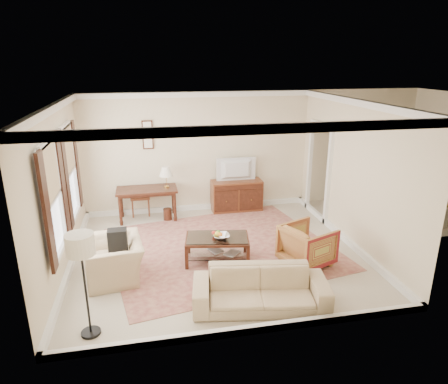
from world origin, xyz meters
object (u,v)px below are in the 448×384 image
object	(u,v)px
club_armchair	(114,253)
writing_desk	(147,193)
sideboard	(237,195)
coffee_table	(217,242)
tv	(237,163)
sofa	(261,283)
striped_armchair	(307,243)

from	to	relation	value
club_armchair	writing_desk	bearing A→B (deg)	159.71
sideboard	coffee_table	distance (m)	2.71
tv	club_armchair	bearing A→B (deg)	44.75
writing_desk	sideboard	distance (m)	2.21
club_armchair	sofa	xyz separation A→B (m)	(2.21, -1.31, -0.07)
writing_desk	sideboard	xyz separation A→B (m)	(2.18, 0.18, -0.26)
sideboard	coffee_table	size ratio (longest dim) A/B	0.99
tv	coffee_table	distance (m)	2.82
club_armchair	coffee_table	bearing A→B (deg)	90.66
tv	coffee_table	size ratio (longest dim) A/B	0.73
sideboard	sofa	distance (m)	4.14
sideboard	tv	size ratio (longest dim) A/B	1.35
tv	coffee_table	xyz separation A→B (m)	(-0.96, -2.52, -0.85)
sideboard	striped_armchair	xyz separation A→B (m)	(0.63, -2.98, 0.03)
sofa	coffee_table	bearing A→B (deg)	112.98
sofa	tv	bearing A→B (deg)	91.21
sideboard	striped_armchair	distance (m)	3.04
writing_desk	coffee_table	world-z (taller)	writing_desk
writing_desk	striped_armchair	bearing A→B (deg)	-44.83
sideboard	club_armchair	distance (m)	3.95
sideboard	sofa	world-z (taller)	sofa
striped_armchair	club_armchair	size ratio (longest dim) A/B	0.78
tv	sofa	distance (m)	4.20
tv	striped_armchair	bearing A→B (deg)	102.08
sideboard	club_armchair	bearing A→B (deg)	-135.05
writing_desk	tv	bearing A→B (deg)	4.11
sideboard	writing_desk	bearing A→B (deg)	-175.37
sideboard	tv	distance (m)	0.85
writing_desk	club_armchair	bearing A→B (deg)	-103.14
striped_armchair	sideboard	bearing A→B (deg)	-9.83
writing_desk	coffee_table	bearing A→B (deg)	-62.60
writing_desk	tv	size ratio (longest dim) A/B	1.50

